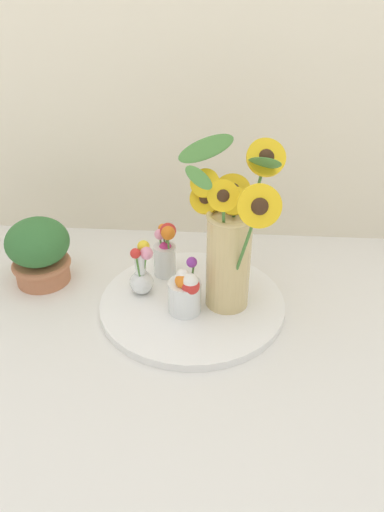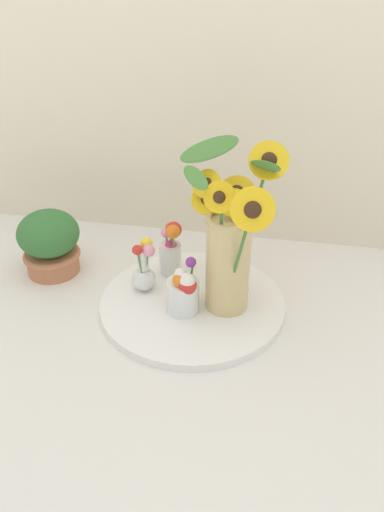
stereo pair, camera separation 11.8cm
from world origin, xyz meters
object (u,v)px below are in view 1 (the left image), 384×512
(serving_tray, at_px, (192,303))
(vase_bulb_right, at_px, (142,273))
(mason_jar_sunflowers, at_px, (230,241))
(vase_small_center, at_px, (186,292))
(potted_plant, at_px, (39,251))
(vase_small_back, at_px, (165,250))

(serving_tray, xyz_separation_m, vase_bulb_right, (-0.13, 0.02, 0.07))
(mason_jar_sunflowers, distance_m, vase_small_center, 0.16)
(serving_tray, distance_m, vase_small_center, 0.08)
(vase_small_center, xyz_separation_m, vase_bulb_right, (-0.12, 0.07, 0.00))
(potted_plant, bearing_deg, vase_small_center, -18.71)
(vase_bulb_right, distance_m, potted_plant, 0.29)
(serving_tray, bearing_deg, vase_small_center, -105.11)
(vase_small_center, height_order, potted_plant, potted_plant)
(mason_jar_sunflowers, relative_size, vase_bulb_right, 2.83)
(vase_bulb_right, height_order, potted_plant, potted_plant)
(vase_bulb_right, relative_size, potted_plant, 0.79)
(serving_tray, height_order, vase_small_back, vase_small_back)
(vase_bulb_right, height_order, vase_small_back, vase_small_back)
(serving_tray, xyz_separation_m, potted_plant, (-0.41, 0.09, 0.08))
(vase_small_center, relative_size, vase_bulb_right, 0.96)
(vase_bulb_right, xyz_separation_m, potted_plant, (-0.28, 0.07, 0.01))
(vase_small_center, distance_m, vase_small_back, 0.17)
(serving_tray, relative_size, vase_small_back, 2.96)
(serving_tray, xyz_separation_m, mason_jar_sunflowers, (0.09, 0.00, 0.18))
(mason_jar_sunflowers, xyz_separation_m, vase_bulb_right, (-0.22, 0.02, -0.11))
(mason_jar_sunflowers, xyz_separation_m, vase_small_center, (-0.10, -0.05, -0.12))
(vase_small_back, relative_size, potted_plant, 0.86)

